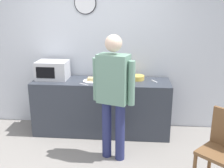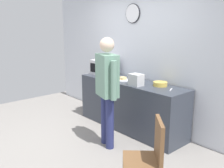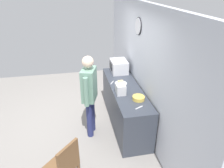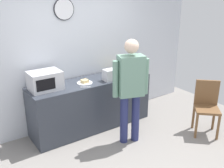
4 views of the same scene
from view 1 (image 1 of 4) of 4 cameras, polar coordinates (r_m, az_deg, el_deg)
back_wall at (r=4.58m, az=-3.37°, el=6.90°), size 5.40×0.13×2.60m
kitchen_counter at (r=4.43m, az=-2.25°, el=-4.90°), size 2.22×0.62×0.90m
microwave at (r=4.47m, az=-12.68°, el=2.96°), size 0.50×0.39×0.30m
sandwich_plate at (r=4.25m, az=-4.52°, el=0.80°), size 0.27×0.27×0.07m
salad_bowl at (r=4.35m, az=5.45°, el=1.38°), size 0.23×0.23×0.07m
toaster at (r=4.07m, az=1.37°, el=1.32°), size 0.22×0.18×0.20m
fork_utensil at (r=4.10m, az=-6.08°, el=-0.06°), size 0.16×0.11×0.01m
spoon_utensil at (r=4.30m, az=9.10°, el=0.61°), size 0.09×0.16×0.01m
person_standing at (r=3.48m, az=0.30°, el=-1.22°), size 0.56×0.35×1.73m
wooden_chair at (r=3.34m, az=22.74°, el=-12.41°), size 0.57×0.57×0.94m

